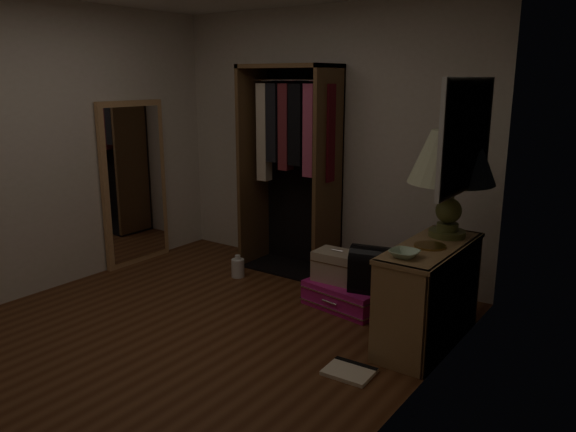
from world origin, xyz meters
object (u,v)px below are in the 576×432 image
at_px(black_bag, 372,268).
at_px(console_bookshelf, 430,291).
at_px(pink_suitcase, 348,294).
at_px(white_jug, 238,268).
at_px(train_case, 337,266).
at_px(floor_mirror, 135,184).
at_px(table_lamp, 452,160).
at_px(open_wardrobe, 293,151).

bearing_deg(black_bag, console_bookshelf, -27.53).
bearing_deg(pink_suitcase, black_bag, -3.09).
bearing_deg(console_bookshelf, white_jug, 174.38).
distance_m(pink_suitcase, black_bag, 0.39).
height_order(console_bookshelf, pink_suitcase, console_bookshelf).
bearing_deg(console_bookshelf, train_case, 168.18).
distance_m(train_case, white_jug, 1.16).
height_order(floor_mirror, black_bag, floor_mirror).
distance_m(black_bag, white_jug, 1.53).
relative_size(console_bookshelf, black_bag, 2.82).
relative_size(table_lamp, white_jug, 3.58).
distance_m(console_bookshelf, white_jug, 2.09).
bearing_deg(white_jug, train_case, -0.50).
bearing_deg(white_jug, black_bag, -2.02).
bearing_deg(white_jug, console_bookshelf, -5.62).
bearing_deg(white_jug, floor_mirror, -168.26).
xyz_separation_m(train_case, table_lamp, (0.92, 0.06, 0.99)).
xyz_separation_m(floor_mirror, table_lamp, (3.24, 0.30, 0.49)).
xyz_separation_m(console_bookshelf, open_wardrobe, (-1.76, 0.73, 0.83)).
distance_m(pink_suitcase, table_lamp, 1.47).
relative_size(train_case, white_jug, 1.75).
relative_size(pink_suitcase, white_jug, 3.38).
bearing_deg(console_bookshelf, open_wardrobe, 157.45).
relative_size(open_wardrobe, white_jug, 9.13).
bearing_deg(open_wardrobe, floor_mirror, -152.45).
height_order(console_bookshelf, open_wardrobe, open_wardrobe).
height_order(train_case, table_lamp, table_lamp).
xyz_separation_m(floor_mirror, pink_suitcase, (2.43, 0.24, -0.74)).
bearing_deg(table_lamp, console_bookshelf, -91.23).
bearing_deg(open_wardrobe, pink_suitcase, -29.04).
xyz_separation_m(open_wardrobe, table_lamp, (1.76, -0.47, 0.12)).
height_order(console_bookshelf, floor_mirror, floor_mirror).
relative_size(floor_mirror, black_bag, 4.28).
relative_size(console_bookshelf, open_wardrobe, 0.55).
xyz_separation_m(floor_mirror, white_jug, (1.18, 0.25, -0.75)).
height_order(open_wardrobe, pink_suitcase, open_wardrobe).
bearing_deg(console_bookshelf, table_lamp, 88.77).
bearing_deg(table_lamp, open_wardrobe, 164.95).
relative_size(pink_suitcase, table_lamp, 0.94).
bearing_deg(train_case, pink_suitcase, 2.52).
distance_m(floor_mirror, train_case, 2.38).
xyz_separation_m(pink_suitcase, train_case, (-0.12, -0.01, 0.24)).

